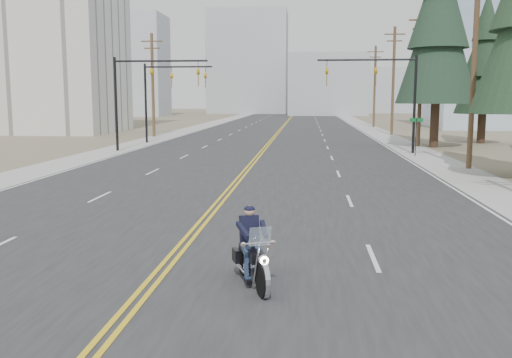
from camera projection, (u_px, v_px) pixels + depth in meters
The scene contains 23 objects.
ground_plane at pixel (129, 311), 10.76m from camera, with size 400.00×400.00×0.00m, color #776D56.
road at pixel (283, 127), 79.79m from camera, with size 20.00×200.00×0.01m, color #303033.
sidewalk_left at pixel (202, 126), 80.80m from camera, with size 3.00×200.00×0.01m, color #A5A5A0.
sidewalk_right at pixel (366, 127), 78.78m from camera, with size 3.00×200.00×0.01m, color #A5A5A0.
traffic_mast_left at pixel (142, 85), 42.41m from camera, with size 7.10×0.26×7.00m.
traffic_mast_right at pixel (387, 85), 40.84m from camera, with size 7.10×0.26×7.00m.
traffic_mast_far at pixel (164, 88), 50.34m from camera, with size 6.10×0.26×7.00m.
street_sign at pixel (416, 130), 39.15m from camera, with size 0.90×0.06×2.62m.
utility_pole_b at pixel (474, 62), 31.50m from camera, with size 2.20×0.30×11.50m.
utility_pole_c at pixel (421, 76), 46.33m from camera, with size 2.20×0.30×11.00m.
utility_pole_d at pixel (393, 79), 61.09m from camera, with size 2.20×0.30×11.50m.
utility_pole_e at pixel (375, 85), 77.89m from camera, with size 2.20×0.30×11.00m.
utility_pole_left at pixel (153, 83), 58.42m from camera, with size 2.20×0.30×10.50m.
apartment_block at pixel (35, 1), 65.34m from camera, with size 18.00×14.00×30.00m, color silver.
haze_bldg_a at pixel (133, 66), 125.68m from camera, with size 14.00×12.00×22.00m, color #B7BCC6.
haze_bldg_b at pixel (328, 85), 132.34m from camera, with size 18.00×14.00×14.00m, color #ADB2B7.
haze_bldg_c at pixel (491, 73), 114.46m from camera, with size 16.00×12.00×18.00m, color #B7BCC6.
haze_bldg_d at pixel (248, 63), 148.04m from camera, with size 20.00×15.00×26.00m, color #ADB2B7.
haze_bldg_e at pixel (387, 91), 155.64m from camera, with size 14.00×14.00×12.00m, color #B7BCC6.
haze_bldg_f at pixel (93, 82), 142.21m from camera, with size 12.00×12.00×16.00m, color #ADB2B7.
motorcyclist at pixel (253, 247), 12.10m from camera, with size 0.93×2.17×1.70m, color black, non-canonical shape.
conifer_tall at pixel (439, 19), 45.10m from camera, with size 6.39×6.39×17.76m.
conifer_far at pixel (485, 57), 49.63m from camera, with size 4.90×4.90×13.13m.
Camera 1 is at (3.30, -10.05, 3.99)m, focal length 40.00 mm.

